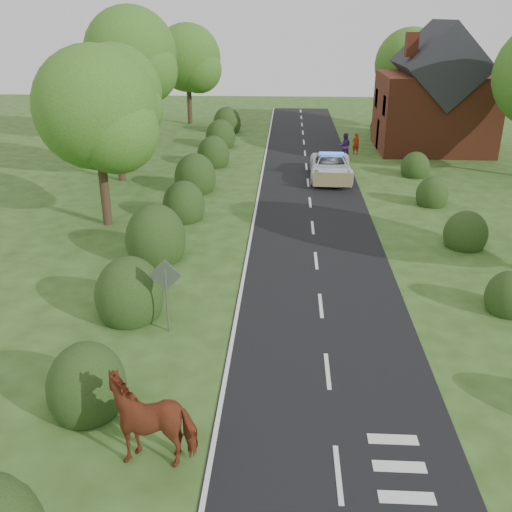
# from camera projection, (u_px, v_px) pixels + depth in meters

# --- Properties ---
(ground) EXTENTS (120.00, 120.00, 0.00)m
(ground) POSITION_uv_depth(u_px,v_px,m) (327.00, 371.00, 16.38)
(ground) COLOR #334D1A
(road) EXTENTS (6.00, 70.00, 0.02)m
(road) POSITION_uv_depth(u_px,v_px,m) (311.00, 208.00, 30.17)
(road) COLOR black
(road) RESTS_ON ground
(road_markings) EXTENTS (4.96, 70.00, 0.01)m
(road_markings) POSITION_uv_depth(u_px,v_px,m) (280.00, 220.00, 28.34)
(road_markings) COLOR white
(road_markings) RESTS_ON road
(hedgerow_left) EXTENTS (2.75, 50.41, 3.00)m
(hedgerow_left) POSITION_uv_depth(u_px,v_px,m) (177.00, 213.00, 27.17)
(hedgerow_left) COLOR #1C3214
(hedgerow_left) RESTS_ON ground
(hedgerow_right) EXTENTS (2.10, 45.78, 2.10)m
(hedgerow_right) POSITION_uv_depth(u_px,v_px,m) (458.00, 225.00, 26.13)
(hedgerow_right) COLOR #1C3214
(hedgerow_right) RESTS_ON ground
(tree_left_a) EXTENTS (5.74, 5.60, 8.38)m
(tree_left_a) POSITION_uv_depth(u_px,v_px,m) (101.00, 114.00, 25.70)
(tree_left_a) COLOR #332316
(tree_left_a) RESTS_ON ground
(tree_left_b) EXTENTS (5.74, 5.60, 8.07)m
(tree_left_b) POSITION_uv_depth(u_px,v_px,m) (118.00, 97.00, 33.24)
(tree_left_b) COLOR #332316
(tree_left_b) RESTS_ON ground
(tree_left_c) EXTENTS (6.97, 6.80, 10.22)m
(tree_left_c) POSITION_uv_depth(u_px,v_px,m) (134.00, 58.00, 41.90)
(tree_left_c) COLOR #332316
(tree_left_c) RESTS_ON ground
(tree_left_d) EXTENTS (6.15, 6.00, 8.89)m
(tree_left_d) POSITION_uv_depth(u_px,v_px,m) (190.00, 61.00, 51.33)
(tree_left_d) COLOR #332316
(tree_left_d) RESTS_ON ground
(tree_right_c) EXTENTS (6.15, 6.00, 8.58)m
(tree_right_c) POSITION_uv_depth(u_px,v_px,m) (413.00, 67.00, 48.61)
(tree_right_c) COLOR #332316
(tree_right_c) RESTS_ON ground
(road_sign) EXTENTS (1.06, 0.08, 2.53)m
(road_sign) POSITION_uv_depth(u_px,v_px,m) (166.00, 285.00, 17.83)
(road_sign) COLOR gray
(road_sign) RESTS_ON ground
(house) EXTENTS (8.00, 7.40, 9.17)m
(house) POSITION_uv_depth(u_px,v_px,m) (435.00, 98.00, 41.99)
(house) COLOR brown
(house) RESTS_ON ground
(cow) EXTENTS (2.52, 1.42, 1.74)m
(cow) POSITION_uv_depth(u_px,v_px,m) (154.00, 421.00, 13.07)
(cow) COLOR #5F2619
(cow) RESTS_ON ground
(police_van) EXTENTS (2.65, 5.58, 1.67)m
(police_van) POSITION_uv_depth(u_px,v_px,m) (331.00, 167.00, 35.33)
(police_van) COLOR white
(police_van) RESTS_ON ground
(pedestrian_red) EXTENTS (0.65, 0.53, 1.55)m
(pedestrian_red) POSITION_uv_depth(u_px,v_px,m) (356.00, 144.00, 41.64)
(pedestrian_red) COLOR #B4260D
(pedestrian_red) RESTS_ON ground
(pedestrian_purple) EXTENTS (0.92, 0.73, 1.84)m
(pedestrian_purple) POSITION_uv_depth(u_px,v_px,m) (345.00, 146.00, 40.19)
(pedestrian_purple) COLOR #462978
(pedestrian_purple) RESTS_ON ground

